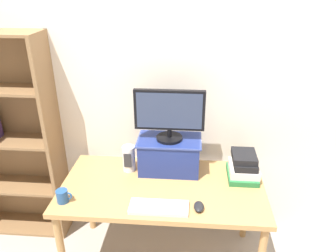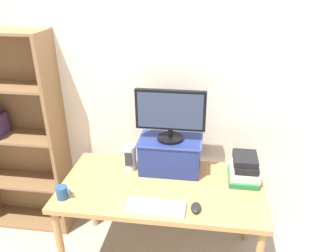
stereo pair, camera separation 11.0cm
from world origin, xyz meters
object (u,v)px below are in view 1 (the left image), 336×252
Objects in this scene: riser_box at (169,154)px; computer_monitor at (169,114)px; keyboard at (158,207)px; desk_speaker at (129,158)px; desk at (163,194)px; book_stack at (243,166)px; coffee_mug at (63,196)px; computer_mouse at (199,207)px; bookshelf_unit at (6,138)px.

riser_box is 0.94× the size of computer_monitor.
keyboard is 0.51m from desk_speaker.
book_stack is at bearing 15.41° from desk.
book_stack is at bearing 17.98° from coffee_mug.
coffee_mug is (-0.87, 0.00, 0.03)m from computer_mouse.
desk is 3.06× the size of riser_box.
desk is at bearing -164.59° from book_stack.
riser_box is 4.44× the size of coffee_mug.
riser_box is at bearing 90.00° from computer_monitor.
riser_box is at bearing 116.42° from computer_mouse.
computer_monitor is 2.50× the size of desk_speaker.
coffee_mug is (-0.65, -0.44, -0.09)m from riser_box.
computer_monitor is 1.33× the size of keyboard.
computer_mouse reaches higher than keyboard.
desk is 0.26m from keyboard.
book_stack is (0.57, 0.16, 0.16)m from desk.
desk_speaker is (1.01, -0.14, -0.06)m from bookshelf_unit.
coffee_mug is at bearing -146.16° from riser_box.
book_stack reaches higher than coffee_mug.
book_stack is at bearing -5.47° from riser_box.
desk_speaker is (-0.52, 0.41, 0.08)m from computer_mouse.
computer_mouse is at bearing -38.51° from desk_speaker.
computer_mouse reaches higher than desk.
computer_mouse is 0.51m from book_stack.
coffee_mug is (0.65, -0.55, -0.11)m from bookshelf_unit.
desk_speaker is (-0.83, 0.02, 0.01)m from book_stack.
book_stack is (1.84, -0.16, -0.07)m from bookshelf_unit.
computer_monitor is at bearing 5.26° from desk_speaker.
computer_monitor is 0.47m from desk_speaker.
desk is at bearing -13.95° from bookshelf_unit.
keyboard is 3.57× the size of coffee_mug.
riser_box is at bearing 5.53° from desk_speaker.
computer_monitor is at bearing 33.75° from coffee_mug.
bookshelf_unit is 1.85m from book_stack.
computer_monitor is at bearing 116.49° from computer_mouse.
keyboard is (-0.03, -0.46, -0.12)m from riser_box.
computer_mouse is 0.87m from coffee_mug.
desk_speaker is at bearing -174.74° from computer_monitor.
riser_box is (0.03, 0.21, 0.21)m from desk.
bookshelf_unit reaches higher than computer_monitor.
book_stack is at bearing 35.52° from keyboard.
riser_box is (1.30, -0.11, -0.02)m from bookshelf_unit.
bookshelf_unit is 1.31m from riser_box.
coffee_mug is at bearing 178.05° from keyboard.
keyboard is 3.56× the size of computer_mouse.
riser_box is 0.54m from book_stack.
bookshelf_unit is 16.22× the size of computer_mouse.
computer_mouse is 0.53× the size of desk_speaker.
riser_box is 0.48m from keyboard.
riser_box reaches higher than desk.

